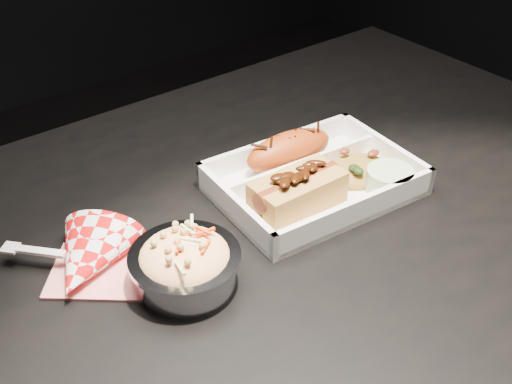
% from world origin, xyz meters
% --- Properties ---
extents(dining_table, '(1.20, 0.80, 0.75)m').
position_xyz_m(dining_table, '(0.00, 0.00, 0.66)').
color(dining_table, black).
rests_on(dining_table, ground).
extents(food_tray, '(0.26, 0.20, 0.04)m').
position_xyz_m(food_tray, '(0.11, 0.04, 0.76)').
color(food_tray, white).
rests_on(food_tray, dining_table).
extents(fried_pastry, '(0.13, 0.06, 0.05)m').
position_xyz_m(fried_pastry, '(0.11, 0.09, 0.78)').
color(fried_pastry, '#A63D10').
rests_on(fried_pastry, food_tray).
extents(hotdog, '(0.12, 0.06, 0.06)m').
position_xyz_m(hotdog, '(0.06, 0.02, 0.78)').
color(hotdog, '#B9833F').
rests_on(hotdog, food_tray).
extents(fried_rice_mound, '(0.10, 0.08, 0.03)m').
position_xyz_m(fried_rice_mound, '(0.17, 0.02, 0.77)').
color(fried_rice_mound, '#A97D31').
rests_on(fried_rice_mound, food_tray).
extents(cupcake_liner, '(0.06, 0.06, 0.03)m').
position_xyz_m(cupcake_liner, '(0.18, -0.03, 0.77)').
color(cupcake_liner, '#AEC998').
rests_on(cupcake_liner, food_tray).
extents(foil_coleslaw_cup, '(0.12, 0.12, 0.07)m').
position_xyz_m(foil_coleslaw_cup, '(-0.12, -0.01, 0.78)').
color(foil_coleslaw_cup, silver).
rests_on(foil_coleslaw_cup, dining_table).
extents(napkin_fork, '(0.16, 0.16, 0.10)m').
position_xyz_m(napkin_fork, '(-0.20, 0.07, 0.77)').
color(napkin_fork, red).
rests_on(napkin_fork, dining_table).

